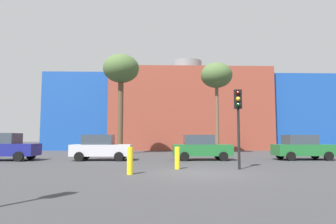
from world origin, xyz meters
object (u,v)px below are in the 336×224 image
object	(u,v)px
parked_car_3	(302,147)
bollard_yellow_0	(130,161)
traffic_light_island	(238,110)
bare_tree_1	(216,76)
parked_car_2	(201,147)
parked_car_0	(4,147)
parked_car_1	(101,148)
bollard_yellow_1	(177,158)
bare_tree_0	(121,71)

from	to	relation	value
parked_car_3	bollard_yellow_0	distance (m)	13.06
parked_car_3	traffic_light_island	bearing A→B (deg)	-135.13
bare_tree_1	bollard_yellow_0	distance (m)	18.07
traffic_light_island	parked_car_2	bearing A→B (deg)	-159.83
parked_car_0	bare_tree_1	size ratio (longest dim) A/B	0.47
parked_car_1	bare_tree_1	size ratio (longest dim) A/B	0.45
bollard_yellow_1	parked_car_0	bearing A→B (deg)	152.93
parked_car_1	parked_car_3	world-z (taller)	parked_car_1
parked_car_0	parked_car_2	bearing A→B (deg)	0.00
traffic_light_island	bollard_yellow_0	world-z (taller)	traffic_light_island
parked_car_0	parked_car_1	world-z (taller)	parked_car_0
traffic_light_island	bare_tree_1	bearing A→B (deg)	-176.20
parked_car_0	bare_tree_0	world-z (taller)	bare_tree_0
parked_car_3	bare_tree_1	distance (m)	10.99
parked_car_0	bollard_yellow_1	bearing A→B (deg)	-27.07
parked_car_2	bollard_yellow_1	distance (m)	5.88
bare_tree_1	bollard_yellow_1	world-z (taller)	bare_tree_1
parked_car_0	parked_car_2	xyz separation A→B (m)	(12.77, 0.00, -0.05)
traffic_light_island	bare_tree_0	xyz separation A→B (m)	(-7.26, 13.45, 4.92)
parked_car_2	parked_car_3	bearing A→B (deg)	0.00
bollard_yellow_0	bare_tree_1	bearing A→B (deg)	66.90
parked_car_2	bollard_yellow_1	bearing A→B (deg)	-109.02
bare_tree_0	traffic_light_island	bearing A→B (deg)	-61.64
parked_car_2	bollard_yellow_0	size ratio (longest dim) A/B	3.50
parked_car_0	bare_tree_0	bearing A→B (deg)	49.91
parked_car_1	parked_car_2	world-z (taller)	parked_car_1
parked_car_3	bare_tree_0	distance (m)	16.62
parked_car_2	bare_tree_1	bearing A→B (deg)	71.46
parked_car_1	bare_tree_0	size ratio (longest dim) A/B	0.41
parked_car_0	parked_car_3	bearing A→B (deg)	0.00
bare_tree_1	parked_car_2	bearing A→B (deg)	-108.54
parked_car_2	bare_tree_1	size ratio (longest dim) A/B	0.45
parked_car_1	bollard_yellow_0	xyz separation A→B (m)	(2.63, -7.52, -0.28)
traffic_light_island	parked_car_0	bearing A→B (deg)	-101.94
bare_tree_0	bollard_yellow_0	bearing A→B (deg)	-81.05
parked_car_0	bollard_yellow_1	size ratio (longest dim) A/B	3.92
parked_car_2	parked_car_0	bearing A→B (deg)	-180.00
parked_car_1	parked_car_3	xyz separation A→B (m)	(13.31, -0.00, -0.00)
parked_car_0	parked_car_1	size ratio (longest dim) A/B	1.06
parked_car_2	parked_car_3	size ratio (longest dim) A/B	1.00
traffic_light_island	bare_tree_1	distance (m)	14.52
traffic_light_island	bollard_yellow_1	xyz separation A→B (m)	(-2.85, 0.23, -2.22)
parked_car_2	traffic_light_island	distance (m)	6.17
bollard_yellow_1	bare_tree_1	bearing A→B (deg)	71.26
bollard_yellow_1	parked_car_2	bearing A→B (deg)	70.98
parked_car_2	bollard_yellow_0	distance (m)	8.49
bare_tree_0	bollard_yellow_1	size ratio (longest dim) A/B	8.91
parked_car_3	parked_car_1	bearing A→B (deg)	180.00
parked_car_1	parked_car_2	xyz separation A→B (m)	(6.56, -0.00, -0.00)
bare_tree_1	bare_tree_0	bearing A→B (deg)	-178.42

